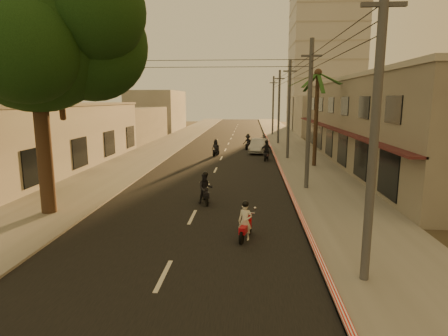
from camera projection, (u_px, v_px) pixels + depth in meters
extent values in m
plane|color=#383023|center=(185.00, 232.00, 15.76)|extent=(160.00, 160.00, 0.00)
cube|color=black|center=(221.00, 158.00, 35.38)|extent=(10.00, 140.00, 0.02)
cube|color=slate|center=(301.00, 159.00, 34.86)|extent=(5.00, 140.00, 0.12)
cube|color=slate|center=(143.00, 157.00, 35.88)|extent=(5.00, 140.00, 0.12)
cube|color=red|center=(280.00, 167.00, 30.11)|extent=(0.20, 60.00, 0.20)
cube|color=gray|center=(383.00, 123.00, 31.84)|extent=(8.00, 34.00, 7.00)
cube|color=#ABA59A|center=(386.00, 79.00, 31.18)|extent=(8.20, 34.20, 0.30)
cube|color=#441B1C|center=(332.00, 128.00, 32.20)|extent=(0.80, 34.00, 0.12)
cube|color=#ABA59A|center=(42.00, 137.00, 30.00)|extent=(8.00, 24.00, 5.00)
cube|color=gray|center=(39.00, 105.00, 29.52)|extent=(8.20, 24.20, 0.20)
cube|color=#B7B5B2|center=(325.00, 51.00, 67.09)|extent=(12.00, 12.00, 28.00)
cylinder|color=black|center=(45.00, 153.00, 17.66)|extent=(0.70, 0.70, 6.00)
cylinder|color=black|center=(60.00, 89.00, 17.45)|extent=(1.22, 2.17, 3.04)
cylinder|color=black|center=(22.00, 84.00, 16.82)|extent=(1.31, 1.49, 2.73)
sphere|color=black|center=(34.00, 31.00, 16.66)|extent=(7.20, 7.20, 7.20)
sphere|color=black|center=(92.00, 46.00, 17.58)|extent=(5.20, 5.20, 5.20)
sphere|color=black|center=(7.00, 41.00, 17.62)|extent=(4.80, 4.80, 4.80)
sphere|color=black|center=(25.00, 46.00, 15.02)|extent=(4.60, 4.60, 4.60)
sphere|color=black|center=(94.00, 11.00, 15.84)|extent=(4.40, 4.40, 4.40)
sphere|color=black|center=(82.00, 16.00, 18.74)|extent=(4.40, 4.40, 4.40)
cylinder|color=black|center=(316.00, 121.00, 30.23)|extent=(0.32, 0.32, 7.60)
sphere|color=black|center=(318.00, 72.00, 29.54)|extent=(0.60, 0.60, 0.60)
cylinder|color=#38383A|center=(374.00, 135.00, 10.60)|extent=(0.26, 0.26, 9.00)
cube|color=#38383A|center=(384.00, 4.00, 9.97)|extent=(1.20, 0.12, 0.12)
cylinder|color=#38383A|center=(309.00, 116.00, 22.38)|extent=(0.26, 0.26, 9.00)
cube|color=#38383A|center=(312.00, 56.00, 21.74)|extent=(1.20, 0.12, 0.12)
cylinder|color=#38383A|center=(289.00, 111.00, 34.15)|extent=(0.26, 0.26, 9.00)
cube|color=#38383A|center=(290.00, 71.00, 33.52)|extent=(1.20, 0.12, 0.12)
cylinder|color=#38383A|center=(279.00, 108.00, 45.92)|extent=(0.26, 0.26, 9.00)
cube|color=#38383A|center=(280.00, 78.00, 45.29)|extent=(1.20, 0.12, 0.12)
cylinder|color=#38383A|center=(273.00, 106.00, 57.70)|extent=(0.26, 0.26, 9.00)
cube|color=#38383A|center=(274.00, 83.00, 57.06)|extent=(1.20, 0.12, 0.12)
cube|color=#ABA59A|center=(323.00, 116.00, 58.42)|extent=(8.00, 14.00, 6.00)
cube|color=#ABA59A|center=(124.00, 125.00, 49.67)|extent=(8.00, 14.00, 4.40)
cube|color=#ABA59A|center=(157.00, 111.00, 67.10)|extent=(8.00, 14.00, 7.00)
cylinder|color=black|center=(249.00, 228.00, 15.44)|extent=(0.22, 0.52, 0.51)
cylinder|color=black|center=(242.00, 238.00, 14.38)|extent=(0.22, 0.52, 0.51)
cube|color=#AF0D17|center=(245.00, 228.00, 14.80)|extent=(0.50, 1.03, 0.27)
cube|color=#AF0D17|center=(248.00, 221.00, 15.20)|extent=(0.29, 0.16, 0.55)
cylinder|color=silver|center=(249.00, 213.00, 15.24)|extent=(0.49, 0.17, 0.04)
imported|color=beige|center=(245.00, 221.00, 14.75)|extent=(0.74, 0.64, 1.53)
sphere|color=black|center=(245.00, 204.00, 14.63)|extent=(0.27, 0.27, 0.27)
sphere|color=silver|center=(243.00, 207.00, 15.27)|extent=(0.11, 0.11, 0.11)
sphere|color=silver|center=(255.00, 208.00, 15.11)|extent=(0.11, 0.11, 0.11)
cylinder|color=black|center=(204.00, 195.00, 20.72)|extent=(0.23, 0.56, 0.55)
cylinder|color=black|center=(207.00, 201.00, 19.53)|extent=(0.23, 0.56, 0.55)
cube|color=black|center=(206.00, 194.00, 20.00)|extent=(0.53, 1.12, 0.30)
cube|color=black|center=(204.00, 189.00, 20.45)|extent=(0.31, 0.17, 0.59)
cylinder|color=silver|center=(204.00, 182.00, 20.51)|extent=(0.54, 0.17, 0.04)
imported|color=black|center=(206.00, 188.00, 19.95)|extent=(1.09, 1.00, 1.65)
sphere|color=black|center=(205.00, 174.00, 19.81)|extent=(0.30, 0.30, 0.30)
cylinder|color=black|center=(267.00, 156.00, 34.79)|extent=(0.22, 0.61, 0.60)
cylinder|color=black|center=(265.00, 158.00, 33.53)|extent=(0.22, 0.61, 0.60)
cube|color=black|center=(266.00, 154.00, 34.03)|extent=(0.51, 1.21, 0.32)
cube|color=black|center=(267.00, 152.00, 34.51)|extent=(0.33, 0.17, 0.64)
cylinder|color=silver|center=(267.00, 148.00, 34.56)|extent=(0.58, 0.15, 0.04)
imported|color=black|center=(266.00, 151.00, 33.97)|extent=(1.21, 0.83, 1.79)
sphere|color=black|center=(266.00, 142.00, 33.82)|extent=(0.32, 0.32, 0.32)
cylinder|color=black|center=(218.00, 152.00, 37.57)|extent=(0.23, 0.53, 0.52)
cylinder|color=black|center=(214.00, 154.00, 36.48)|extent=(0.23, 0.53, 0.52)
cube|color=black|center=(216.00, 151.00, 36.91)|extent=(0.52, 1.06, 0.28)
cube|color=black|center=(217.00, 149.00, 37.32)|extent=(0.30, 0.16, 0.56)
cylinder|color=silver|center=(218.00, 145.00, 37.37)|extent=(0.51, 0.17, 0.04)
imported|color=black|center=(216.00, 148.00, 36.86)|extent=(1.02, 0.89, 1.57)
sphere|color=black|center=(216.00, 140.00, 36.73)|extent=(0.28, 0.28, 0.28)
cylinder|color=black|center=(250.00, 146.00, 42.39)|extent=(0.25, 0.55, 0.55)
cylinder|color=black|center=(246.00, 147.00, 41.26)|extent=(0.25, 0.55, 0.55)
cube|color=black|center=(248.00, 145.00, 41.71)|extent=(0.57, 1.11, 0.29)
cube|color=black|center=(249.00, 143.00, 42.13)|extent=(0.31, 0.18, 0.59)
cylinder|color=silver|center=(250.00, 140.00, 42.18)|extent=(0.53, 0.19, 0.04)
imported|color=black|center=(248.00, 142.00, 41.65)|extent=(1.40, 1.20, 1.65)
sphere|color=black|center=(248.00, 135.00, 41.51)|extent=(0.29, 0.29, 0.29)
imported|color=#989BA0|center=(259.00, 146.00, 38.98)|extent=(2.94, 4.93, 1.46)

